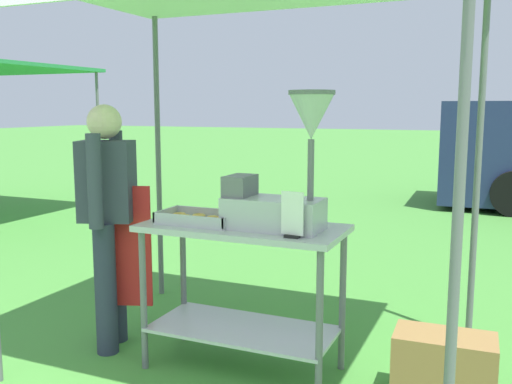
{
  "coord_description": "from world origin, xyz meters",
  "views": [
    {
      "loc": [
        1.66,
        -1.64,
        1.59
      ],
      "look_at": [
        0.28,
        1.56,
        1.07
      ],
      "focal_mm": 39.9,
      "sensor_mm": 36.0,
      "label": 1
    }
  ],
  "objects": [
    {
      "name": "supply_crate",
      "position": [
        1.44,
        1.43,
        0.19
      ],
      "size": [
        0.54,
        0.32,
        0.38
      ],
      "color": "olive",
      "rests_on": "ground"
    },
    {
      "name": "vendor",
      "position": [
        -0.66,
        1.31,
        0.9
      ],
      "size": [
        0.46,
        0.53,
        1.61
      ],
      "color": "#2D3347",
      "rests_on": "ground"
    },
    {
      "name": "ground_plane",
      "position": [
        0.0,
        6.0,
        0.0
      ],
      "size": [
        70.0,
        70.0,
        0.0
      ],
      "primitive_type": "plane",
      "color": "#478E38"
    },
    {
      "name": "donut_cart",
      "position": [
        0.28,
        1.36,
        0.65
      ],
      "size": [
        1.21,
        0.57,
        0.9
      ],
      "color": "#B7B7BC",
      "rests_on": "ground"
    },
    {
      "name": "menu_sign",
      "position": [
        0.66,
        1.16,
        1.01
      ],
      "size": [
        0.13,
        0.05,
        0.25
      ],
      "color": "black",
      "rests_on": "donut_cart"
    },
    {
      "name": "donut_fryer",
      "position": [
        0.54,
        1.33,
        1.19
      ],
      "size": [
        0.63,
        0.28,
        0.78
      ],
      "color": "#B7B7BC",
      "rests_on": "donut_cart"
    },
    {
      "name": "donut_tray",
      "position": [
        0.01,
        1.31,
        0.92
      ],
      "size": [
        0.47,
        0.28,
        0.07
      ],
      "color": "#B7B7BC",
      "rests_on": "donut_cart"
    }
  ]
}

